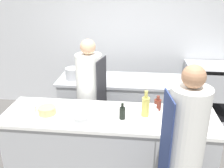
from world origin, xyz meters
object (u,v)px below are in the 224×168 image
at_px(bottle_cooking_oil, 158,104).
at_px(stockpot, 73,74).
at_px(bowl_mixing_large, 81,119).
at_px(cup, 33,109).
at_px(bottle_olive_oil, 154,115).
at_px(bowl_ceramic_blue, 173,107).
at_px(oven_range, 211,93).
at_px(chef_at_prep_near, 182,160).
at_px(chef_at_stove, 90,96).
at_px(bottle_wine, 146,106).
at_px(bowl_prep_small, 47,110).
at_px(bottle_vinegar, 122,113).

distance_m(bottle_cooking_oil, stockpot, 1.57).
height_order(bowl_mixing_large, cup, cup).
xyz_separation_m(bottle_olive_oil, bowl_ceramic_blue, (0.24, 0.30, -0.04)).
xyz_separation_m(oven_range, bottle_olive_oil, (-1.14, -1.86, 0.50)).
height_order(chef_at_prep_near, bottle_olive_oil, chef_at_prep_near).
bearing_deg(chef_at_stove, chef_at_prep_near, 51.93).
relative_size(chef_at_stove, bowl_ceramic_blue, 9.94).
distance_m(oven_range, bottle_wine, 2.19).
distance_m(bottle_olive_oil, bottle_cooking_oil, 0.31).
xyz_separation_m(chef_at_prep_near, bowl_prep_small, (-1.47, 0.65, 0.07)).
distance_m(oven_range, bowl_ceramic_blue, 1.86).
xyz_separation_m(bowl_ceramic_blue, stockpot, (-1.47, 0.92, 0.05)).
bearing_deg(bowl_prep_small, bowl_mixing_large, -18.75).
bearing_deg(bottle_vinegar, bottle_wine, 20.54).
relative_size(bottle_wine, cup, 3.26).
relative_size(oven_range, bowl_mixing_large, 5.84).
relative_size(chef_at_stove, bottle_olive_oil, 7.84).
distance_m(bottle_olive_oil, bowl_prep_small, 1.25).
relative_size(bowl_ceramic_blue, stockpot, 0.68).
xyz_separation_m(chef_at_prep_near, bottle_vinegar, (-0.58, 0.63, 0.10)).
relative_size(oven_range, bottle_cooking_oil, 5.65).
distance_m(bottle_cooking_oil, bowl_prep_small, 1.32).
bearing_deg(bottle_olive_oil, bowl_prep_small, 177.43).
xyz_separation_m(bottle_cooking_oil, bowl_prep_small, (-1.30, -0.25, -0.03)).
distance_m(bowl_prep_small, stockpot, 1.16).
relative_size(oven_range, stockpot, 4.20).
xyz_separation_m(bottle_wine, cup, (-1.34, -0.05, -0.08)).
distance_m(bottle_vinegar, cup, 1.08).
bearing_deg(bottle_olive_oil, chef_at_prep_near, -69.13).
bearing_deg(bowl_mixing_large, bottle_wine, 17.90).
relative_size(bottle_olive_oil, cup, 2.20).
height_order(chef_at_stove, cup, chef_at_stove).
xyz_separation_m(bottle_olive_oil, bowl_prep_small, (-1.24, 0.06, -0.04)).
relative_size(oven_range, bowl_prep_small, 5.07).
xyz_separation_m(bowl_prep_small, stockpot, (0.02, 1.16, 0.05)).
height_order(chef_at_prep_near, stockpot, chef_at_prep_near).
bearing_deg(stockpot, bottle_vinegar, -53.59).
height_order(oven_range, bottle_olive_oil, bottle_olive_oil).
height_order(cup, stockpot, stockpot).
relative_size(chef_at_prep_near, cup, 18.51).
bearing_deg(chef_at_stove, bowl_prep_small, -12.90).
xyz_separation_m(bottle_vinegar, cup, (-1.08, 0.05, -0.03)).
height_order(bottle_wine, bowl_ceramic_blue, bottle_wine).
distance_m(chef_at_prep_near, bottle_wine, 0.81).
height_order(bowl_prep_small, cup, same).
height_order(bottle_wine, cup, bottle_wine).
relative_size(bowl_prep_small, stockpot, 0.83).
distance_m(bottle_vinegar, stockpot, 1.47).
distance_m(bottle_wine, bowl_mixing_large, 0.75).
bearing_deg(stockpot, bottle_olive_oil, -44.81).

